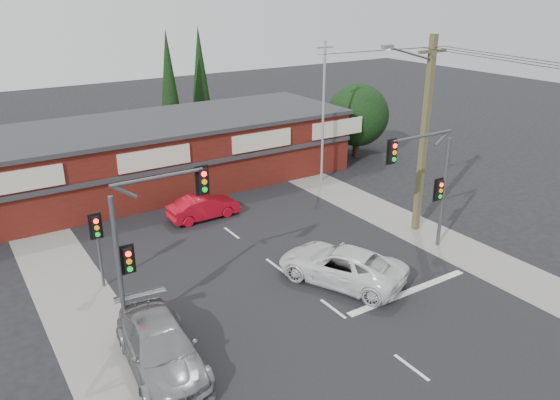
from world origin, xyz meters
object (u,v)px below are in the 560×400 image
utility_pole (423,130)px  white_suv (341,265)px  shop_building (148,155)px  red_sedan (203,207)px  silver_suv (161,348)px

utility_pole → white_suv: bearing=-162.1°
white_suv → utility_pole: utility_pole is taller
shop_building → utility_pole: 17.15m
red_sedan → shop_building: shop_building is taller
silver_suv → shop_building: (6.09, 17.49, 1.34)m
white_suv → silver_suv: size_ratio=1.03×
white_suv → shop_building: 16.44m
red_sedan → white_suv: bearing=-169.1°
white_suv → red_sedan: 9.80m
utility_pole → red_sedan: bearing=139.6°
red_sedan → shop_building: 6.77m
red_sedan → utility_pole: utility_pole is taller
white_suv → shop_building: (-2.66, 16.16, 1.35)m
shop_building → utility_pole: size_ratio=2.73×
white_suv → utility_pole: size_ratio=0.56×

